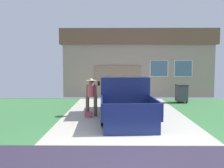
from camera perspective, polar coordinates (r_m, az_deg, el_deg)
pickup_truck at (r=10.31m, az=2.74°, el=-3.37°), size 2.29×5.25×1.69m
person_with_hat at (r=10.24m, az=-4.93°, el=-2.57°), size 0.50×0.43×1.63m
handbag at (r=10.10m, az=-5.61°, el=-7.14°), size 0.31×0.16×0.42m
house_with_garage at (r=19.36m, az=5.36°, el=4.99°), size 10.47×7.08×4.57m
wheeled_trash_bin at (r=14.36m, az=16.20°, el=-2.02°), size 0.60×0.72×1.05m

